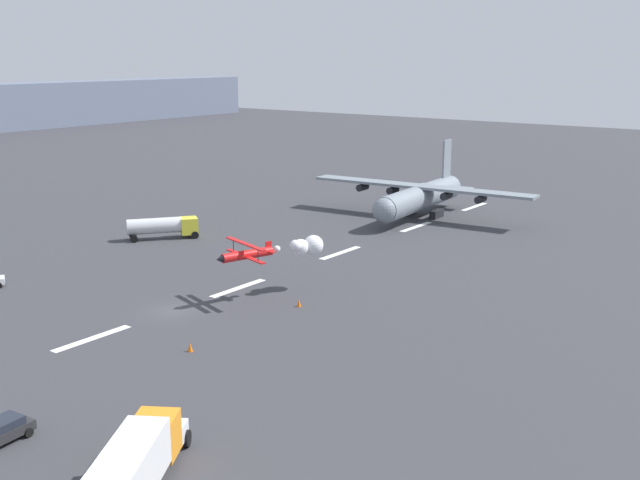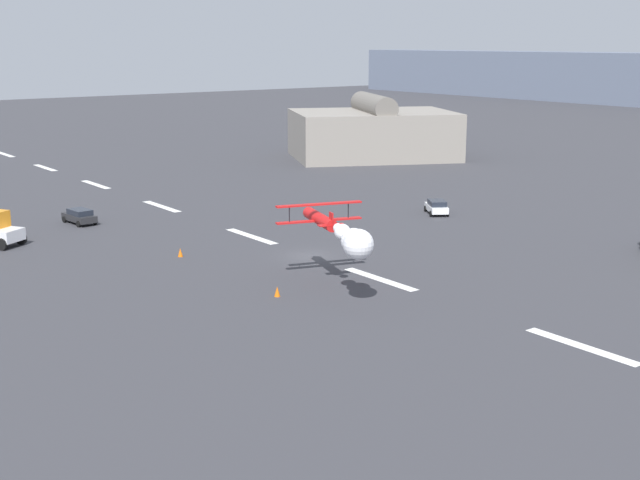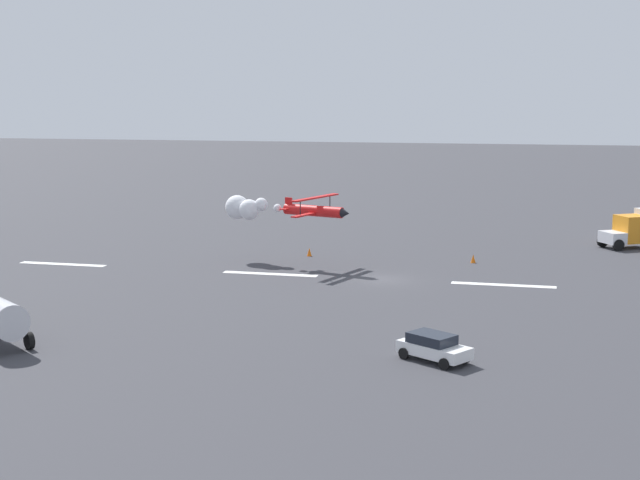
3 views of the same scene
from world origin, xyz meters
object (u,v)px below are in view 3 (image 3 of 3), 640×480
at_px(traffic_cone_near, 473,259).
at_px(traffic_cone_far, 309,252).
at_px(stunt_biplane_red, 262,208).
at_px(airport_staff_sedan, 434,347).

distance_m(traffic_cone_near, traffic_cone_far, 14.83).
distance_m(stunt_biplane_red, traffic_cone_far, 6.58).
bearing_deg(airport_staff_sedan, traffic_cone_near, -89.77).
relative_size(stunt_biplane_red, airport_staff_sedan, 2.78).
distance_m(stunt_biplane_red, airport_staff_sedan, 33.08).
distance_m(airport_staff_sedan, traffic_cone_far, 34.30).
relative_size(traffic_cone_near, traffic_cone_far, 1.00).
bearing_deg(traffic_cone_far, stunt_biplane_red, 47.03).
bearing_deg(stunt_biplane_red, traffic_cone_near, -168.49).
height_order(traffic_cone_near, traffic_cone_far, same).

